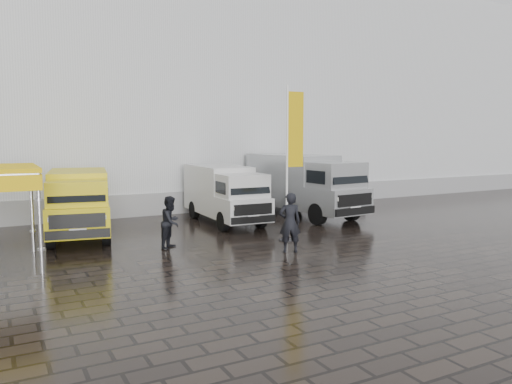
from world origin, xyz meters
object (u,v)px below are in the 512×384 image
(flagpole, at_px, (292,154))
(wheelie_bin, at_px, (359,193))
(person_front, at_px, (290,222))
(person_tent, at_px, (171,222))
(van_white, at_px, (225,195))
(van_yellow, at_px, (79,205))
(van_silver, at_px, (304,186))

(flagpole, height_order, wheelie_bin, flagpole)
(wheelie_bin, bearing_deg, person_front, -141.58)
(wheelie_bin, height_order, person_tent, person_tent)
(wheelie_bin, bearing_deg, van_white, -165.76)
(van_white, distance_m, wheelie_bin, 9.83)
(person_tent, bearing_deg, flagpole, -55.43)
(person_tent, bearing_deg, wheelie_bin, -17.91)
(van_yellow, xyz_separation_m, person_front, (5.32, -5.42, -0.24))
(flagpole, bearing_deg, person_tent, 168.64)
(wheelie_bin, relative_size, person_front, 0.51)
(person_tent, bearing_deg, van_silver, -19.59)
(flagpole, relative_size, wheelie_bin, 5.59)
(van_yellow, bearing_deg, wheelie_bin, 21.30)
(van_yellow, height_order, wheelie_bin, van_yellow)
(van_silver, distance_m, wheelie_bin, 6.40)
(van_silver, distance_m, person_front, 7.01)
(van_silver, height_order, flagpole, flagpole)
(person_front, bearing_deg, van_white, -73.58)
(van_yellow, xyz_separation_m, flagpole, (6.30, -3.93, 1.78))
(wheelie_bin, bearing_deg, flagpole, -143.98)
(wheelie_bin, xyz_separation_m, person_tent, (-12.82, -6.29, 0.36))
(person_front, xyz_separation_m, person_tent, (-3.01, 2.29, -0.09))
(van_yellow, bearing_deg, van_silver, 10.48)
(van_silver, bearing_deg, wheelie_bin, 22.97)
(van_yellow, relative_size, person_front, 2.72)
(van_white, xyz_separation_m, flagpole, (0.56, -4.22, 1.77))
(van_yellow, relative_size, wheelie_bin, 5.35)
(van_yellow, distance_m, wheelie_bin, 15.47)
(van_yellow, relative_size, person_tent, 3.02)
(flagpole, bearing_deg, van_silver, 51.70)
(van_yellow, xyz_separation_m, wheelie_bin, (15.12, 3.17, -0.69))
(van_yellow, bearing_deg, person_front, -36.05)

